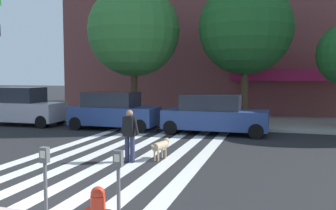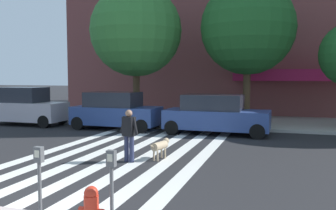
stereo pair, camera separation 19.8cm
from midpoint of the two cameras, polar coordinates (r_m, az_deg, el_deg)
name	(u,v)px [view 2 (the right image)]	position (r m, az deg, el deg)	size (l,w,h in m)	color
ground_plane	(122,151)	(13.07, -6.90, -7.26)	(160.00, 160.00, 0.00)	#232326
sidewalk_far	(186,120)	(21.58, 3.17, -2.36)	(80.00, 6.00, 0.15)	#9F9C95
crosswalk_stripes	(128,151)	(12.97, -5.86, -7.33)	(5.85, 11.63, 0.01)	silver
fire_hydrant	(91,210)	(6.13, -11.13, -16.04)	(0.44, 0.32, 0.76)	red
parking_meter_second_along	(39,175)	(6.41, -18.90, -10.52)	(0.14, 0.11, 1.36)	#515456
parking_meter_third_along	(112,180)	(5.85, -7.98, -11.75)	(0.14, 0.11, 1.36)	#515456
parked_car_near_curb	(26,107)	(21.29, -21.41, -0.31)	(4.37, 1.94, 2.07)	#BEB5C1
parked_car_behind_first	(115,111)	(18.37, -8.03, -0.95)	(4.44, 1.95, 1.88)	navy
parked_car_third_in_line	(216,115)	(16.81, 7.91, -1.56)	(4.83, 2.03, 1.83)	navy
street_tree_nearest	(136,31)	(20.60, -4.84, 11.65)	(5.13, 5.13, 7.65)	#4C3823
street_tree_middle	(248,28)	(19.95, 12.83, 11.86)	(5.01, 5.01, 7.61)	#4C3823
pedestrian_dog_walker	(129,133)	(11.25, -5.72, -4.38)	(0.70, 0.33, 1.64)	#282D4C
dog_on_leash	(160,146)	(11.63, -0.72, -6.48)	(0.42, 1.03, 0.65)	tan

